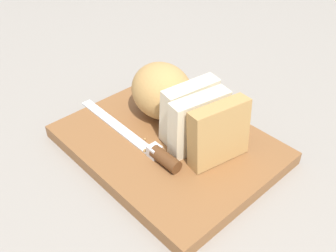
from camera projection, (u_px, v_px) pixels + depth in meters
ground_plane at (168, 149)px, 0.71m from camera, size 3.00×3.00×0.00m
cutting_board at (168, 144)px, 0.70m from camera, size 0.38×0.29×0.02m
bread_loaf at (177, 102)px, 0.69m from camera, size 0.26×0.14×0.11m
bread_knife at (151, 149)px, 0.66m from camera, size 0.27×0.02×0.02m
crumb_near_knife at (147, 152)px, 0.66m from camera, size 0.01×0.01×0.01m
crumb_near_loaf at (145, 139)px, 0.69m from camera, size 0.00×0.00×0.00m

